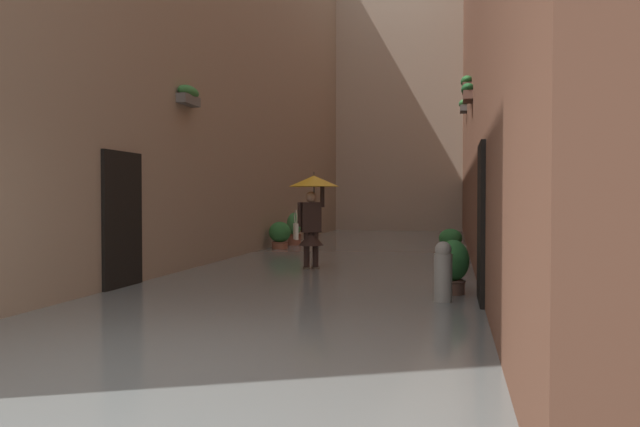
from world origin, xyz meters
The scene contains 11 objects.
ground_plane centered at (0.00, -10.96, 0.00)m, with size 60.00×60.00×0.00m, color slate.
flood_water centered at (0.00, -10.96, 0.03)m, with size 6.29×27.91×0.07m, color slate.
building_facade_left centered at (-3.65, -10.95, 6.02)m, with size 2.04×25.91×12.04m.
building_facade_right centered at (3.65, -10.95, 6.06)m, with size 2.04×25.91×12.13m.
building_facade_far centered at (0.00, -22.81, 6.55)m, with size 9.09×1.80×13.09m, color tan.
person_wading centered at (0.38, -7.07, 1.39)m, with size 1.01×1.01×1.99m.
potted_plant_mid_left centered at (-2.36, -4.36, 0.47)m, with size 0.46×0.46×0.86m.
potted_plant_near_right centered at (2.29, -12.93, 0.55)m, with size 0.46×0.46×1.04m.
potted_plant_near_left centered at (-2.30, -10.04, 0.44)m, with size 0.55×0.55×0.75m.
potted_plant_mid_right centered at (2.36, -11.59, 0.45)m, with size 0.61×0.61×0.82m.
mooring_bollard centered at (-2.22, -3.66, 0.44)m, with size 0.25×0.25×0.88m.
Camera 1 is at (-2.35, 4.67, 1.46)m, focal length 34.13 mm.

